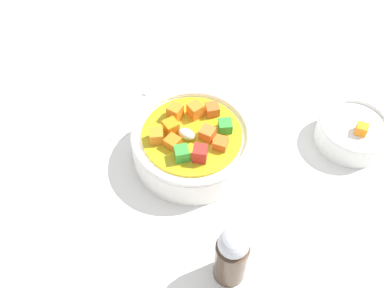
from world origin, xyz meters
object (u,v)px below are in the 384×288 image
at_px(side_bowl_small, 353,131).
at_px(pepper_shaker, 231,256).
at_px(soup_bowl_main, 192,143).
at_px(spoon, 146,91).

xyz_separation_m(side_bowl_small, pepper_shaker, (-0.04, 0.25, 0.03)).
distance_m(soup_bowl_main, side_bowl_small, 0.21).
bearing_deg(soup_bowl_main, spoon, -6.94).
bearing_deg(spoon, side_bowl_small, 96.35).
relative_size(soup_bowl_main, spoon, 0.71).
bearing_deg(soup_bowl_main, pepper_shaker, 156.91).
xyz_separation_m(spoon, pepper_shaker, (-0.28, 0.08, 0.04)).
xyz_separation_m(spoon, side_bowl_small, (-0.24, -0.17, 0.01)).
bearing_deg(spoon, soup_bowl_main, 54.36).
bearing_deg(side_bowl_small, soup_bowl_main, 59.49).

